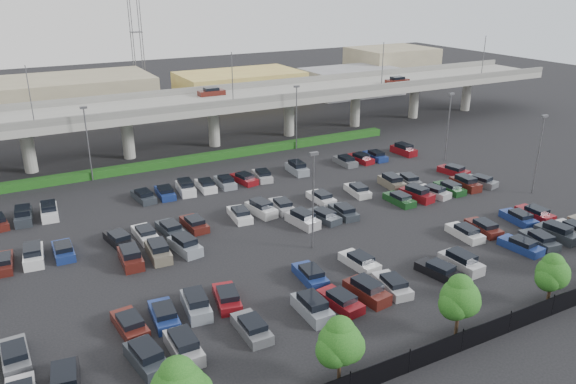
{
  "coord_description": "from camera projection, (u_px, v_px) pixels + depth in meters",
  "views": [
    {
      "loc": [
        -26.88,
        -52.44,
        26.05
      ],
      "look_at": [
        3.0,
        2.8,
        2.0
      ],
      "focal_mm": 35.0,
      "sensor_mm": 36.0,
      "label": 1
    }
  ],
  "objects": [
    {
      "name": "ground",
      "position": [
        277.0,
        220.0,
        64.34
      ],
      "size": [
        280.0,
        280.0,
        0.0
      ],
      "primitive_type": "plane",
      "color": "black"
    },
    {
      "name": "overpass",
      "position": [
        181.0,
        108.0,
        88.01
      ],
      "size": [
        150.0,
        13.0,
        15.8
      ],
      "color": "gray",
      "rests_on": "ground"
    },
    {
      "name": "hedge",
      "position": [
        201.0,
        158.0,
        84.68
      ],
      "size": [
        66.0,
        1.6,
        1.1
      ],
      "primitive_type": "cube",
      "color": "#174213",
      "rests_on": "ground"
    },
    {
      "name": "fence",
      "position": [
        451.0,
        345.0,
        40.99
      ],
      "size": [
        70.0,
        0.1,
        2.0
      ],
      "color": "black",
      "rests_on": "ground"
    },
    {
      "name": "tree_row",
      "position": [
        449.0,
        302.0,
        41.6
      ],
      "size": [
        65.07,
        3.66,
        5.94
      ],
      "color": "#332316",
      "rests_on": "ground"
    },
    {
      "name": "parked_cars",
      "position": [
        287.0,
        227.0,
        61.24
      ],
      "size": [
        63.13,
        41.55,
        1.67
      ],
      "color": "#A7A6AB",
      "rests_on": "ground"
    },
    {
      "name": "light_poles",
      "position": [
        235.0,
        169.0,
        61.92
      ],
      "size": [
        66.9,
        48.38,
        10.3
      ],
      "color": "#525258",
      "rests_on": "ground"
    },
    {
      "name": "distant_buildings",
      "position": [
        195.0,
        90.0,
        119.27
      ],
      "size": [
        138.0,
        24.0,
        9.0
      ],
      "color": "slate",
      "rests_on": "ground"
    },
    {
      "name": "comm_tower",
      "position": [
        136.0,
        29.0,
        121.32
      ],
      "size": [
        2.4,
        2.4,
        30.0
      ],
      "color": "#525258",
      "rests_on": "ground"
    }
  ]
}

